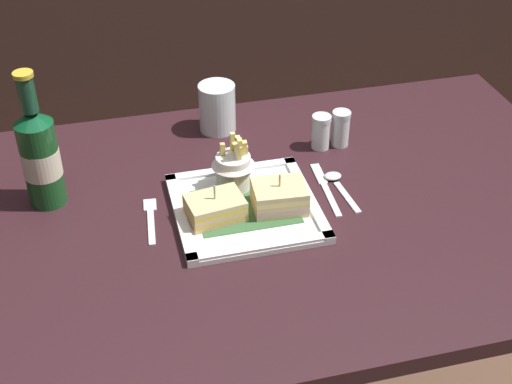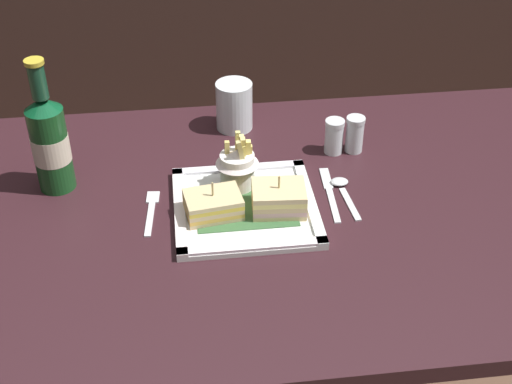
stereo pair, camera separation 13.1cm
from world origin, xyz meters
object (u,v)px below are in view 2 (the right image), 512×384
(square_plate, at_px, (245,207))
(fork, at_px, (151,210))
(dining_table, at_px, (266,263))
(water_glass, at_px, (234,108))
(beer_bottle, at_px, (50,141))
(pepper_shaker, at_px, (354,136))
(sandwich_half_left, at_px, (213,205))
(fries_cup, at_px, (238,164))
(knife, at_px, (330,192))
(spoon, at_px, (342,188))
(sandwich_half_right, at_px, (279,199))
(salt_shaker, at_px, (334,138))

(square_plate, bearing_deg, fork, 173.70)
(dining_table, xyz_separation_m, water_glass, (-0.03, 0.31, 0.18))
(beer_bottle, relative_size, pepper_shaker, 3.41)
(sandwich_half_left, xyz_separation_m, pepper_shaker, (0.31, 0.20, 0.00))
(sandwich_half_left, xyz_separation_m, fries_cup, (0.05, 0.08, 0.03))
(fries_cup, xyz_separation_m, knife, (0.18, -0.03, -0.06))
(knife, height_order, spoon, spoon)
(fries_cup, xyz_separation_m, pepper_shaker, (0.26, 0.11, -0.03))
(square_plate, xyz_separation_m, knife, (0.17, 0.04, -0.00))
(fries_cup, bearing_deg, pepper_shaker, 23.61)
(water_glass, xyz_separation_m, fork, (-0.19, -0.28, -0.05))
(sandwich_half_right, distance_m, spoon, 0.15)
(beer_bottle, height_order, spoon, beer_bottle)
(beer_bottle, xyz_separation_m, fork, (0.18, -0.10, -0.10))
(fries_cup, distance_m, salt_shaker, 0.24)
(pepper_shaker, bearing_deg, fries_cup, -156.39)
(dining_table, xyz_separation_m, sandwich_half_right, (0.02, -0.02, 0.17))
(knife, distance_m, salt_shaker, 0.15)
(fork, bearing_deg, knife, 2.68)
(dining_table, height_order, sandwich_half_left, sandwich_half_left)
(fork, height_order, pepper_shaker, pepper_shaker)
(sandwich_half_left, bearing_deg, fries_cup, 57.70)
(fork, xyz_separation_m, knife, (0.34, 0.02, 0.00))
(sandwich_half_left, distance_m, water_glass, 0.33)
(beer_bottle, bearing_deg, pepper_shaker, 5.25)
(sandwich_half_right, bearing_deg, water_glass, 98.78)
(sandwich_half_left, relative_size, fries_cup, 0.94)
(spoon, relative_size, pepper_shaker, 1.70)
(salt_shaker, bearing_deg, fork, -157.39)
(knife, bearing_deg, fries_cup, 170.09)
(dining_table, height_order, knife, knife)
(spoon, distance_m, pepper_shaker, 0.15)
(square_plate, height_order, water_glass, water_glass)
(sandwich_half_right, height_order, water_glass, water_glass)
(fork, bearing_deg, fries_cup, 15.51)
(salt_shaker, bearing_deg, sandwich_half_left, -143.54)
(knife, height_order, pepper_shaker, pepper_shaker)
(fries_cup, height_order, spoon, fries_cup)
(sandwich_half_left, relative_size, pepper_shaker, 1.39)
(sandwich_half_left, distance_m, salt_shaker, 0.33)
(dining_table, xyz_separation_m, pepper_shaker, (0.21, 0.18, 0.17))
(sandwich_half_right, height_order, fries_cup, fries_cup)
(square_plate, bearing_deg, sandwich_half_left, -162.74)
(sandwich_half_right, bearing_deg, dining_table, 137.72)
(square_plate, relative_size, salt_shaker, 3.51)
(knife, bearing_deg, salt_shaker, 75.45)
(dining_table, relative_size, fries_cup, 11.28)
(square_plate, height_order, fork, square_plate)
(spoon, bearing_deg, pepper_shaker, 68.26)
(fries_cup, height_order, beer_bottle, beer_bottle)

